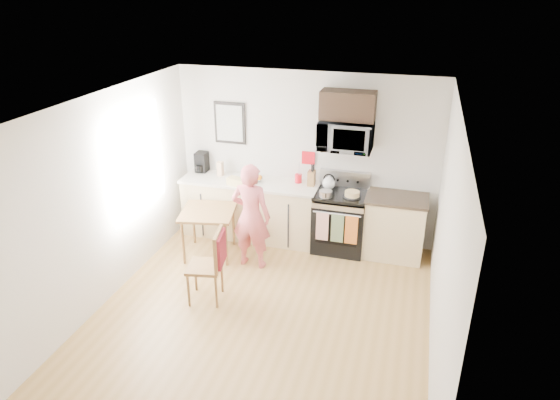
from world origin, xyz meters
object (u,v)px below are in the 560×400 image
(dining_table, at_px, (208,216))
(chair, at_px, (215,257))
(cake, at_px, (352,194))
(microwave, at_px, (346,135))
(person, at_px, (251,216))
(range, at_px, (340,222))

(dining_table, distance_m, chair, 1.20)
(dining_table, distance_m, cake, 2.11)
(microwave, xyz_separation_m, person, (-1.12, -0.92, -0.99))
(microwave, relative_size, dining_table, 0.98)
(microwave, distance_m, person, 1.76)
(microwave, relative_size, chair, 0.77)
(dining_table, relative_size, cake, 2.99)
(microwave, distance_m, dining_table, 2.30)
(range, height_order, dining_table, range)
(microwave, bearing_deg, cake, -52.78)
(chair, height_order, cake, cake)
(dining_table, bearing_deg, person, -9.51)
(cake, bearing_deg, range, 144.98)
(person, distance_m, cake, 1.48)
(microwave, xyz_separation_m, cake, (0.17, -0.22, -0.79))
(range, xyz_separation_m, dining_table, (-1.83, -0.70, 0.19))
(person, xyz_separation_m, chair, (-0.16, -0.94, -0.14))
(microwave, bearing_deg, range, -89.94)
(person, bearing_deg, dining_table, -7.46)
(dining_table, bearing_deg, chair, -62.56)
(chair, bearing_deg, dining_table, 107.02)
(range, relative_size, dining_table, 1.50)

